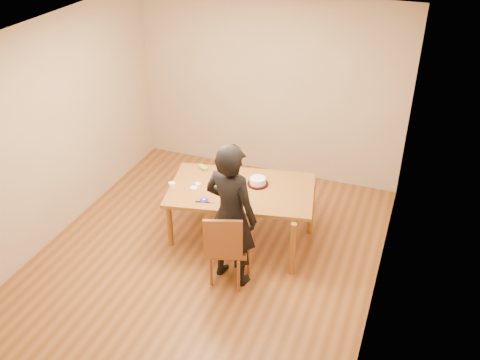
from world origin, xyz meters
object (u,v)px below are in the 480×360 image
(dining_chair, at_px, (230,248))
(person, at_px, (231,215))
(cake, at_px, (258,181))
(dining_table, at_px, (241,190))
(cake_plate, at_px, (258,184))

(dining_chair, distance_m, person, 0.42)
(dining_chair, relative_size, person, 0.22)
(cake, height_order, person, person)
(dining_table, xyz_separation_m, cake, (0.16, 0.16, 0.07))
(cake, bearing_deg, dining_table, -135.06)
(dining_chair, bearing_deg, dining_table, 82.29)
(cake_plate, relative_size, cake, 1.30)
(dining_table, distance_m, cake, 0.23)
(dining_table, bearing_deg, cake_plate, 33.50)
(person, bearing_deg, dining_chair, 102.21)
(dining_table, bearing_deg, cake, 33.50)
(cake_plate, height_order, cake, cake)
(cake, distance_m, person, 0.89)
(person, bearing_deg, cake_plate, -78.21)
(dining_chair, xyz_separation_m, person, (0.00, 0.05, 0.42))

